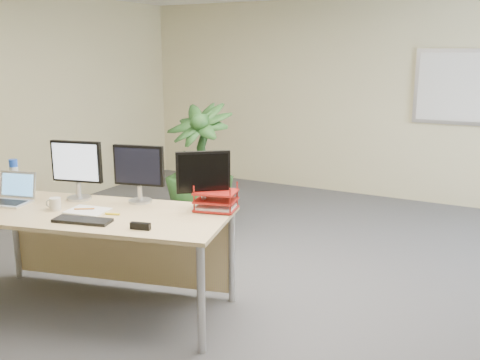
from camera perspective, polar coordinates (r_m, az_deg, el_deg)
The scene contains 17 objects.
floor at distance 4.31m, azimuth -0.77°, elevation -13.98°, with size 8.00×8.00×0.00m, color #454549.
back_wall at distance 7.61m, azimuth 13.93°, elevation 8.36°, with size 7.00×0.04×2.70m, color beige.
whiteboard at distance 7.36m, azimuth 23.15°, elevation 9.07°, with size 1.30×0.04×0.95m.
desk at distance 4.37m, azimuth -14.67°, elevation -5.02°, with size 2.25×1.35×0.81m.
floor_plant at distance 5.75m, azimuth -4.35°, elevation 1.06°, with size 0.84×0.84×1.50m, color #143818.
monitor_left at distance 4.54m, azimuth -17.01°, elevation 1.42°, with size 0.43×0.20×0.49m.
monitor_right at distance 4.33m, azimuth -10.74°, elevation 1.06°, with size 0.42×0.19×0.47m.
monitor_dark at distance 4.05m, azimuth -3.94°, elevation 0.36°, with size 0.34×0.29×0.46m.
laptop at distance 4.68m, azimuth -23.13°, elevation -1.48°, with size 0.38×0.35×0.23m.
keyboard at distance 3.99m, azimuth -16.46°, elevation -4.16°, with size 0.42×0.14×0.02m, color black.
coffee_mug at distance 4.33m, azimuth -19.13°, elevation -2.43°, with size 0.13×0.09×0.10m.
spiral_notebook at distance 4.23m, azimuth -15.95°, elevation -3.18°, with size 0.30×0.22×0.01m, color white.
orange_pen at distance 4.25m, azimuth -16.28°, elevation -2.97°, with size 0.01×0.01×0.15m, color orange.
yellow_highlighter at distance 4.10m, azimuth -13.45°, elevation -3.54°, with size 0.02×0.02×0.12m, color yellow.
water_bottle at distance 4.95m, azimuth -22.91°, elevation 0.28°, with size 0.08×0.08×0.30m.
letter_tray at distance 4.09m, azimuth -2.58°, elevation -2.36°, with size 0.36×0.30×0.15m.
stapler at distance 3.73m, azimuth -10.58°, elevation -4.85°, with size 0.14×0.04×0.05m, color black.
Camera 1 is at (1.83, -3.35, 2.00)m, focal length 40.00 mm.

